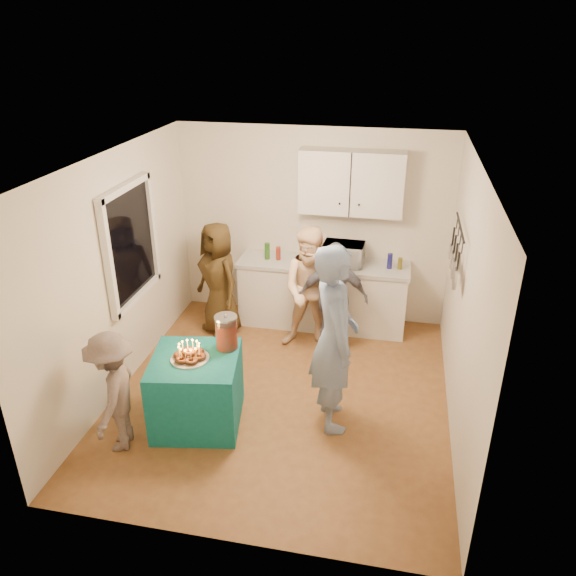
% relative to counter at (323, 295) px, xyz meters
% --- Properties ---
extents(floor, '(4.00, 4.00, 0.00)m').
position_rel_counter_xyz_m(floor, '(-0.20, -1.70, -0.43)').
color(floor, brown).
rests_on(floor, ground).
extents(ceiling, '(4.00, 4.00, 0.00)m').
position_rel_counter_xyz_m(ceiling, '(-0.20, -1.70, 2.17)').
color(ceiling, white).
rests_on(ceiling, floor).
extents(back_wall, '(3.60, 3.60, 0.00)m').
position_rel_counter_xyz_m(back_wall, '(-0.20, 0.30, 0.87)').
color(back_wall, silver).
rests_on(back_wall, floor).
extents(left_wall, '(4.00, 4.00, 0.00)m').
position_rel_counter_xyz_m(left_wall, '(-2.00, -1.70, 0.87)').
color(left_wall, silver).
rests_on(left_wall, floor).
extents(right_wall, '(4.00, 4.00, 0.00)m').
position_rel_counter_xyz_m(right_wall, '(1.60, -1.70, 0.87)').
color(right_wall, silver).
rests_on(right_wall, floor).
extents(window_night, '(0.04, 1.00, 1.20)m').
position_rel_counter_xyz_m(window_night, '(-1.97, -1.40, 1.12)').
color(window_night, black).
rests_on(window_night, left_wall).
extents(counter, '(2.20, 0.58, 0.86)m').
position_rel_counter_xyz_m(counter, '(0.00, 0.00, 0.00)').
color(counter, white).
rests_on(counter, floor).
extents(countertop, '(2.24, 0.62, 0.05)m').
position_rel_counter_xyz_m(countertop, '(0.00, -0.00, 0.46)').
color(countertop, beige).
rests_on(countertop, counter).
extents(upper_cabinet, '(1.30, 0.30, 0.80)m').
position_rel_counter_xyz_m(upper_cabinet, '(0.30, 0.15, 1.52)').
color(upper_cabinet, white).
rests_on(upper_cabinet, back_wall).
extents(pot_rack, '(0.12, 1.00, 0.60)m').
position_rel_counter_xyz_m(pot_rack, '(1.52, -1.00, 1.17)').
color(pot_rack, black).
rests_on(pot_rack, right_wall).
extents(microwave, '(0.53, 0.37, 0.29)m').
position_rel_counter_xyz_m(microwave, '(0.25, 0.00, 0.62)').
color(microwave, white).
rests_on(microwave, countertop).
extents(party_table, '(0.98, 0.98, 0.76)m').
position_rel_counter_xyz_m(party_table, '(-0.95, -2.31, -0.05)').
color(party_table, '#0F6768').
rests_on(party_table, floor).
extents(donut_cake, '(0.38, 0.38, 0.18)m').
position_rel_counter_xyz_m(donut_cake, '(-0.98, -2.33, 0.42)').
color(donut_cake, '#381C0C').
rests_on(donut_cake, party_table).
extents(punch_jar, '(0.22, 0.22, 0.34)m').
position_rel_counter_xyz_m(punch_jar, '(-0.69, -2.05, 0.50)').
color(punch_jar, red).
rests_on(punch_jar, party_table).
extents(man_birthday, '(0.66, 0.82, 1.95)m').
position_rel_counter_xyz_m(man_birthday, '(0.40, -2.03, 0.54)').
color(man_birthday, '#8096BB').
rests_on(man_birthday, floor).
extents(woman_back_left, '(0.88, 0.83, 1.51)m').
position_rel_counter_xyz_m(woman_back_left, '(-1.30, -0.43, 0.32)').
color(woman_back_left, brown).
rests_on(woman_back_left, floor).
extents(woman_back_center, '(0.78, 0.61, 1.59)m').
position_rel_counter_xyz_m(woman_back_center, '(-0.05, -0.61, 0.37)').
color(woman_back_center, '#FFB585').
rests_on(woman_back_center, floor).
extents(woman_back_right, '(0.89, 0.46, 1.45)m').
position_rel_counter_xyz_m(woman_back_right, '(0.21, -0.67, 0.30)').
color(woman_back_right, black).
rests_on(woman_back_right, floor).
extents(child_near_left, '(0.59, 0.87, 1.24)m').
position_rel_counter_xyz_m(child_near_left, '(-1.57, -2.81, 0.19)').
color(child_near_left, '#61514D').
rests_on(child_near_left, floor).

